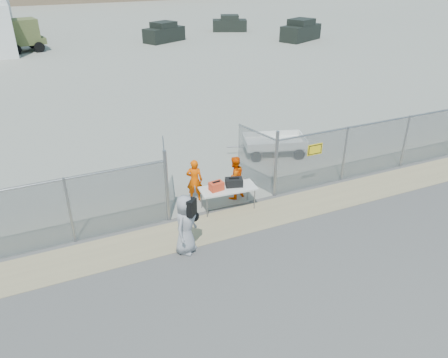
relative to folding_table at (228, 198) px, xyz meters
name	(u,v)px	position (x,y,z in m)	size (l,w,h in m)	color
ground	(250,237)	(-0.09, -1.86, -0.41)	(160.00, 160.00, 0.00)	#3E3E3E
tarmac_inside	(74,34)	(-0.09, 40.14, -0.40)	(160.00, 80.00, 0.01)	gray
dirt_strip	(236,221)	(-0.09, -0.86, -0.40)	(44.00, 1.60, 0.01)	tan
chain_link_fence	(224,179)	(-0.09, 0.14, 0.69)	(40.00, 0.20, 2.20)	gray
folding_table	(228,198)	(0.00, 0.00, 0.00)	(1.91, 0.80, 0.81)	silver
orange_bag	(216,186)	(-0.42, 0.03, 0.55)	(0.46, 0.31, 0.29)	#F04421
black_duffel	(234,182)	(0.24, 0.04, 0.55)	(0.58, 0.34, 0.28)	black
security_worker_left	(195,180)	(-0.82, 1.04, 0.38)	(0.57, 0.38, 1.57)	#FF5500
security_worker_right	(234,178)	(0.52, 0.61, 0.39)	(0.78, 0.60, 1.60)	#FF5500
visitor	(185,224)	(-2.13, -1.69, 0.52)	(0.91, 0.59, 1.85)	#949599
utility_trailer	(274,145)	(3.79, 3.43, 0.01)	(3.42, 1.76, 0.83)	silver
military_truck	(8,37)	(-6.44, 31.89, 0.98)	(5.81, 2.15, 2.77)	#555F30
parked_vehicle_near	(164,32)	(7.56, 31.71, 0.52)	(4.11, 1.86, 1.86)	black
parked_vehicle_mid	(230,23)	(16.26, 35.04, 0.45)	(3.78, 1.71, 1.71)	black
parked_vehicle_far	(301,30)	(20.31, 26.78, 0.61)	(4.51, 2.04, 2.04)	black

